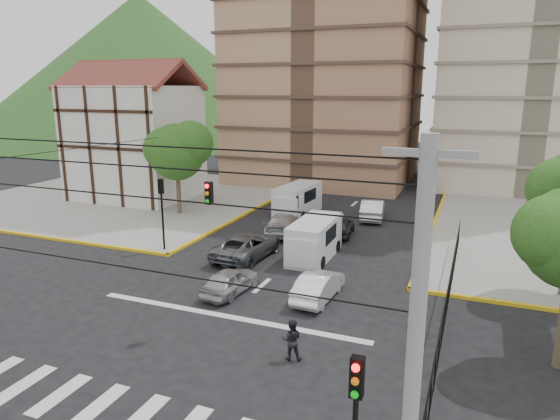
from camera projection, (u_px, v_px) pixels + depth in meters
The scene contains 21 objects.
ground at pixel (214, 328), 20.92m from camera, with size 160.00×160.00×0.00m, color black.
sidewalk_nw at pixel (130, 196), 46.15m from camera, with size 26.00×26.00×0.15m, color gray.
crosswalk_stripes at pixel (119, 412), 15.51m from camera, with size 12.00×2.40×0.01m, color silver.
stop_line at pixel (227, 316), 22.00m from camera, with size 13.00×0.40×0.01m, color silver.
tudor_building at pixel (135, 140), 44.56m from camera, with size 10.80×8.05×12.23m.
distant_hill at pixel (142, 67), 100.56m from camera, with size 70.00×70.00×28.00m, color #2B531B.
park_fence at pixel (446, 319), 21.73m from camera, with size 0.10×22.50×1.66m, color black, non-canonical shape.
tree_tudor at pixel (178, 149), 38.42m from camera, with size 5.39×4.40×7.43m.
traffic_light_se at pixel (355, 420), 10.33m from camera, with size 0.28×0.22×4.40m.
traffic_light_nw at pixel (162, 202), 30.03m from camera, with size 0.28×0.22×4.40m.
traffic_light_hanging at pixel (180, 201), 17.68m from camera, with size 18.00×9.12×0.92m.
utility_pole_se at pixel (412, 394), 8.43m from camera, with size 1.40×0.28×9.00m.
van_right_lane at pixel (313, 241), 29.17m from camera, with size 2.15×5.09×2.29m.
van_left_lane at pixel (296, 201), 39.39m from camera, with size 2.51×5.40×2.36m.
car_silver_front_left at pixel (230, 281), 24.40m from camera, with size 1.50×3.73×1.27m, color #A8A8AD.
car_white_front_right at pixel (318, 286), 23.70m from camera, with size 1.40×4.01×1.32m, color white.
car_grey_mid_left at pixel (247, 246), 29.45m from camera, with size 2.47×5.35×1.49m, color #595C60.
car_silver_rear_left at pixel (284, 223), 34.46m from camera, with size 1.97×4.86×1.41m, color silver.
car_darkgrey_mid_right at pixel (340, 226), 33.91m from camera, with size 1.58×3.93×1.34m, color #252427.
car_white_rear_right at pixel (373, 209), 38.23m from camera, with size 1.63×4.67×1.54m, color white.
pedestrian_crosswalk at pixel (292, 340), 18.35m from camera, with size 0.77×0.60×1.58m, color black.
Camera 1 is at (9.69, -16.74, 9.79)m, focal length 32.00 mm.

